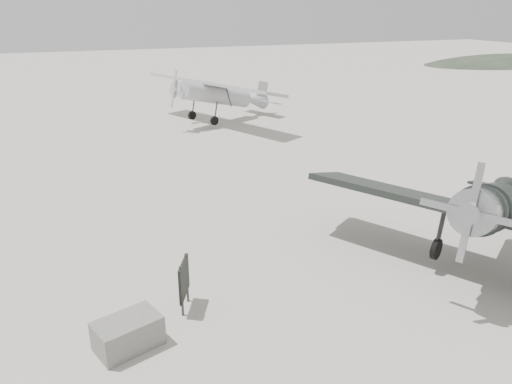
% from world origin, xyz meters
% --- Properties ---
extents(ground, '(160.00, 160.00, 0.00)m').
position_xyz_m(ground, '(0.00, 0.00, 0.00)').
color(ground, '#A09C8E').
rests_on(ground, ground).
extents(hill_northeast, '(32.00, 16.00, 5.20)m').
position_xyz_m(hill_northeast, '(50.00, 40.00, 0.00)').
color(hill_northeast, '#2B3325').
rests_on(hill_northeast, ground).
extents(lowwing_monoplane, '(9.28, 11.12, 3.79)m').
position_xyz_m(lowwing_monoplane, '(4.63, -2.98, 2.01)').
color(lowwing_monoplane, black).
rests_on(lowwing_monoplane, ground).
extents(highwing_monoplane, '(8.81, 11.57, 3.37)m').
position_xyz_m(highwing_monoplane, '(2.28, 19.26, 2.11)').
color(highwing_monoplane, '#989B9D').
rests_on(highwing_monoplane, ground).
extents(equipment_block, '(1.74, 1.39, 0.75)m').
position_xyz_m(equipment_block, '(-6.84, -3.11, 0.38)').
color(equipment_block, '#63615C').
rests_on(equipment_block, ground).
extents(sign_board, '(0.49, 0.95, 1.46)m').
position_xyz_m(sign_board, '(-5.20, -2.00, 0.88)').
color(sign_board, '#333333').
rests_on(sign_board, ground).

